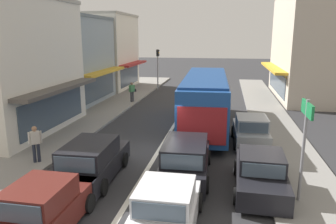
# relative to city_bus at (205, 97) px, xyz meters

# --- Properties ---
(ground_plane) EXTENTS (140.00, 140.00, 0.00)m
(ground_plane) POSITION_rel_city_bus_xyz_m (-1.94, -5.15, -1.88)
(ground_plane) COLOR #2D2D30
(lane_centre_line) EXTENTS (0.20, 28.00, 0.01)m
(lane_centre_line) POSITION_rel_city_bus_xyz_m (-1.94, -1.15, -1.88)
(lane_centre_line) COLOR silver
(lane_centre_line) RESTS_ON ground
(sidewalk_left) EXTENTS (5.20, 44.00, 0.14)m
(sidewalk_left) POSITION_rel_city_bus_xyz_m (-8.74, 0.85, -1.81)
(sidewalk_left) COLOR gray
(sidewalk_left) RESTS_ON ground
(kerb_right) EXTENTS (2.80, 44.00, 0.12)m
(kerb_right) POSITION_rel_city_bus_xyz_m (4.26, 0.85, -1.82)
(kerb_right) COLOR gray
(kerb_right) RESTS_ON ground
(shopfront_mid_block) EXTENTS (7.19, 8.16, 7.14)m
(shopfront_mid_block) POSITION_rel_city_bus_xyz_m (-12.12, 5.51, 1.69)
(shopfront_mid_block) COLOR #84939E
(shopfront_mid_block) RESTS_ON ground
(shopfront_far_end) EXTENTS (7.53, 7.65, 7.78)m
(shopfront_far_end) POSITION_rel_city_bus_xyz_m (-12.12, 13.66, 2.00)
(shopfront_far_end) COLOR silver
(shopfront_far_end) RESTS_ON ground
(building_right_far) EXTENTS (8.45, 11.77, 9.43)m
(building_right_far) POSITION_rel_city_bus_xyz_m (9.54, 11.68, 2.83)
(building_right_far) COLOR beige
(building_right_far) RESTS_ON ground
(city_bus) EXTENTS (3.04, 10.94, 3.23)m
(city_bus) POSITION_rel_city_bus_xyz_m (0.00, 0.00, 0.00)
(city_bus) COLOR #1E4C99
(city_bus) RESTS_ON ground
(wagon_adjacent_lane_trail) EXTENTS (2.05, 4.55, 1.58)m
(wagon_adjacent_lane_trail) POSITION_rel_city_bus_xyz_m (-0.25, -7.58, -1.14)
(wagon_adjacent_lane_trail) COLOR black
(wagon_adjacent_lane_trail) RESTS_ON ground
(sedan_queue_gap_filler) EXTENTS (1.91, 4.21, 1.47)m
(sedan_queue_gap_filler) POSITION_rel_city_bus_xyz_m (-0.34, -11.42, -1.22)
(sedan_queue_gap_filler) COLOR silver
(sedan_queue_gap_filler) RESTS_ON ground
(hatchback_behind_bus_mid) EXTENTS (1.86, 3.72, 1.54)m
(hatchback_behind_bus_mid) POSITION_rel_city_bus_xyz_m (-3.79, -12.01, -1.17)
(hatchback_behind_bus_mid) COLOR #561E19
(hatchback_behind_bus_mid) RESTS_ON ground
(wagon_behind_bus_near) EXTENTS (2.02, 4.54, 1.58)m
(wagon_behind_bus_near) POSITION_rel_city_bus_xyz_m (-3.84, -8.45, -1.14)
(wagon_behind_bus_near) COLOR black
(wagon_behind_bus_near) RESTS_ON ground
(parked_sedan_kerb_front) EXTENTS (1.98, 4.25, 1.47)m
(parked_sedan_kerb_front) POSITION_rel_city_bus_xyz_m (2.60, -8.25, -1.22)
(parked_sedan_kerb_front) COLOR black
(parked_sedan_kerb_front) RESTS_ON ground
(parked_hatchback_kerb_second) EXTENTS (1.92, 3.76, 1.54)m
(parked_hatchback_kerb_second) POSITION_rel_city_bus_xyz_m (2.59, -2.92, -1.17)
(parked_hatchback_kerb_second) COLOR #9EA3A8
(parked_hatchback_kerb_second) RESTS_ON ground
(traffic_light_downstreet) EXTENTS (0.32, 0.24, 4.20)m
(traffic_light_downstreet) POSITION_rel_city_bus_xyz_m (-5.82, 13.49, 0.97)
(traffic_light_downstreet) COLOR gray
(traffic_light_downstreet) RESTS_ON ground
(directional_road_sign) EXTENTS (0.10, 1.40, 3.60)m
(directional_road_sign) POSITION_rel_city_bus_xyz_m (3.80, -9.06, 0.80)
(directional_road_sign) COLOR gray
(directional_road_sign) RESTS_ON ground
(pedestrian_with_handbag_near) EXTENTS (0.53, 0.58, 1.63)m
(pedestrian_with_handbag_near) POSITION_rel_city_bus_xyz_m (-6.53, 6.37, -0.81)
(pedestrian_with_handbag_near) COLOR #333338
(pedestrian_with_handbag_near) RESTS_ON sidewalk_left
(pedestrian_browsing_midblock) EXTENTS (0.46, 0.40, 1.63)m
(pedestrian_browsing_midblock) POSITION_rel_city_bus_xyz_m (-6.84, -7.49, -0.81)
(pedestrian_browsing_midblock) COLOR #232838
(pedestrian_browsing_midblock) RESTS_ON sidewalk_left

